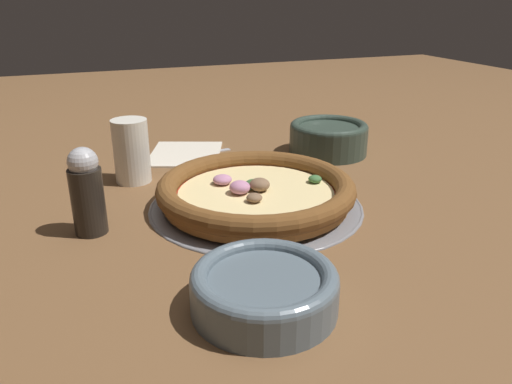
{
  "coord_description": "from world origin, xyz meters",
  "views": [
    {
      "loc": [
        0.65,
        -0.25,
        0.31
      ],
      "look_at": [
        0.0,
        0.0,
        0.02
      ],
      "focal_mm": 35.0,
      "sensor_mm": 36.0,
      "label": 1
    }
  ],
  "objects_px": {
    "pizza_tray": "(256,204)",
    "drinking_cup": "(131,151)",
    "bowl_near": "(264,288)",
    "napkin": "(185,153)",
    "fork": "(182,156)",
    "pepper_shaker": "(87,192)",
    "bowl_far": "(328,137)",
    "pizza": "(256,191)"
  },
  "relations": [
    {
      "from": "pizza_tray",
      "to": "bowl_near",
      "type": "bearing_deg",
      "value": -19.34
    },
    {
      "from": "bowl_near",
      "to": "napkin",
      "type": "height_order",
      "value": "bowl_near"
    },
    {
      "from": "fork",
      "to": "pepper_shaker",
      "type": "distance_m",
      "value": 0.35
    },
    {
      "from": "bowl_near",
      "to": "pepper_shaker",
      "type": "relative_size",
      "value": 1.26
    },
    {
      "from": "pizza",
      "to": "drinking_cup",
      "type": "height_order",
      "value": "drinking_cup"
    },
    {
      "from": "drinking_cup",
      "to": "napkin",
      "type": "height_order",
      "value": "drinking_cup"
    },
    {
      "from": "pizza_tray",
      "to": "fork",
      "type": "relative_size",
      "value": 1.76
    },
    {
      "from": "pizza_tray",
      "to": "napkin",
      "type": "xyz_separation_m",
      "value": [
        -0.29,
        -0.04,
        0.0
      ]
    },
    {
      "from": "pizza_tray",
      "to": "drinking_cup",
      "type": "distance_m",
      "value": 0.24
    },
    {
      "from": "bowl_near",
      "to": "drinking_cup",
      "type": "bearing_deg",
      "value": -170.7
    },
    {
      "from": "pizza",
      "to": "pepper_shaker",
      "type": "xyz_separation_m",
      "value": [
        0.0,
        -0.24,
        0.03
      ]
    },
    {
      "from": "pizza",
      "to": "fork",
      "type": "xyz_separation_m",
      "value": [
        -0.28,
        -0.05,
        -0.02
      ]
    },
    {
      "from": "bowl_far",
      "to": "drinking_cup",
      "type": "relative_size",
      "value": 1.43
    },
    {
      "from": "pizza_tray",
      "to": "fork",
      "type": "xyz_separation_m",
      "value": [
        -0.28,
        -0.05,
        -0.0
      ]
    },
    {
      "from": "bowl_near",
      "to": "bowl_far",
      "type": "relative_size",
      "value": 0.98
    },
    {
      "from": "pizza",
      "to": "bowl_far",
      "type": "height_order",
      "value": "bowl_far"
    },
    {
      "from": "pizza_tray",
      "to": "fork",
      "type": "height_order",
      "value": "pizza_tray"
    },
    {
      "from": "bowl_far",
      "to": "napkin",
      "type": "bearing_deg",
      "value": -109.02
    },
    {
      "from": "pizza_tray",
      "to": "bowl_near",
      "type": "xyz_separation_m",
      "value": [
        0.25,
        -0.09,
        0.02
      ]
    },
    {
      "from": "bowl_near",
      "to": "drinking_cup",
      "type": "xyz_separation_m",
      "value": [
        -0.43,
        -0.07,
        0.03
      ]
    },
    {
      "from": "bowl_far",
      "to": "drinking_cup",
      "type": "bearing_deg",
      "value": -87.26
    },
    {
      "from": "bowl_far",
      "to": "pepper_shaker",
      "type": "xyz_separation_m",
      "value": [
        0.2,
        -0.47,
        0.03
      ]
    },
    {
      "from": "bowl_far",
      "to": "pepper_shaker",
      "type": "relative_size",
      "value": 1.29
    },
    {
      "from": "pizza",
      "to": "napkin",
      "type": "height_order",
      "value": "pizza"
    },
    {
      "from": "bowl_near",
      "to": "fork",
      "type": "bearing_deg",
      "value": 175.81
    },
    {
      "from": "drinking_cup",
      "to": "fork",
      "type": "height_order",
      "value": "drinking_cup"
    },
    {
      "from": "bowl_near",
      "to": "drinking_cup",
      "type": "height_order",
      "value": "drinking_cup"
    },
    {
      "from": "bowl_near",
      "to": "fork",
      "type": "relative_size",
      "value": 0.82
    },
    {
      "from": "pizza_tray",
      "to": "bowl_near",
      "type": "distance_m",
      "value": 0.26
    },
    {
      "from": "drinking_cup",
      "to": "pizza_tray",
      "type": "bearing_deg",
      "value": 41.3
    },
    {
      "from": "bowl_far",
      "to": "bowl_near",
      "type": "bearing_deg",
      "value": -35.62
    },
    {
      "from": "pizza_tray",
      "to": "bowl_far",
      "type": "bearing_deg",
      "value": 130.38
    },
    {
      "from": "bowl_near",
      "to": "napkin",
      "type": "bearing_deg",
      "value": 174.9
    },
    {
      "from": "pizza_tray",
      "to": "pizza",
      "type": "distance_m",
      "value": 0.02
    },
    {
      "from": "bowl_near",
      "to": "fork",
      "type": "xyz_separation_m",
      "value": [
        -0.53,
        0.04,
        -0.02
      ]
    },
    {
      "from": "bowl_far",
      "to": "pepper_shaker",
      "type": "bearing_deg",
      "value": -67.22
    },
    {
      "from": "bowl_far",
      "to": "drinking_cup",
      "type": "distance_m",
      "value": 0.39
    },
    {
      "from": "pizza_tray",
      "to": "pepper_shaker",
      "type": "distance_m",
      "value": 0.25
    },
    {
      "from": "pizza",
      "to": "bowl_far",
      "type": "relative_size",
      "value": 1.93
    },
    {
      "from": "napkin",
      "to": "drinking_cup",
      "type": "bearing_deg",
      "value": -46.47
    },
    {
      "from": "pepper_shaker",
      "to": "fork",
      "type": "bearing_deg",
      "value": 145.8
    },
    {
      "from": "bowl_near",
      "to": "drinking_cup",
      "type": "distance_m",
      "value": 0.43
    }
  ]
}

